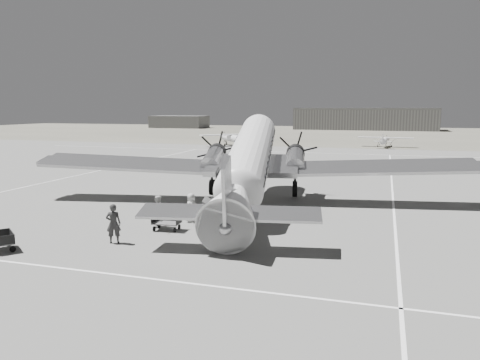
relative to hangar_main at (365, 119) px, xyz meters
name	(u,v)px	position (x,y,z in m)	size (l,w,h in m)	color
ground	(213,205)	(-5.00, -120.00, -3.30)	(260.00, 260.00, 0.00)	slate
taxi_line_near	(94,272)	(-5.00, -134.00, -3.29)	(60.00, 0.15, 0.01)	white
taxi_line_right	(394,217)	(7.00, -120.00, -3.29)	(0.15, 80.00, 0.01)	white
taxi_line_left	(81,175)	(-23.00, -110.00, -3.29)	(0.15, 60.00, 0.01)	white
taxi_line_horizon	(306,153)	(-5.00, -80.00, -3.29)	(90.00, 0.15, 0.01)	white
grass_infield	(340,134)	(-5.00, -25.00, -3.30)	(260.00, 90.00, 0.01)	#696659
hangar_main	(365,119)	(0.00, 0.00, 0.00)	(42.00, 14.00, 6.60)	slate
shed_secondary	(179,122)	(-60.00, -5.00, -1.30)	(18.00, 10.00, 4.00)	#575757
dc3_airliner	(249,163)	(-2.39, -120.07, -0.27)	(31.84, 22.10, 6.07)	#A9A9AB
light_plane_left	(233,139)	(-19.39, -71.55, -2.09)	(11.63, 9.43, 2.41)	white
light_plane_right	(385,141)	(6.24, -65.98, -2.33)	(9.35, 7.59, 1.94)	white
baggage_cart_near	(167,223)	(-5.08, -127.07, -2.86)	(1.57, 1.11, 0.88)	#575757
baggage_cart_far	(2,241)	(-10.92, -132.70, -2.86)	(1.55, 1.09, 0.88)	#575757
ground_crew	(113,224)	(-6.51, -130.08, -2.30)	(0.73, 0.48, 2.00)	#292929
ramp_agent	(159,211)	(-5.88, -126.40, -2.40)	(0.88, 0.68, 1.81)	#BBBBB8
passenger	(191,208)	(-4.53, -124.90, -2.43)	(0.85, 0.55, 1.73)	#B1B1AF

